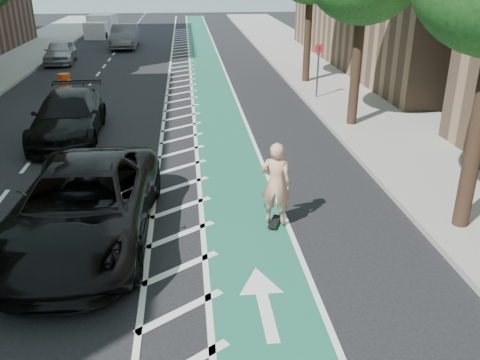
{
  "coord_description": "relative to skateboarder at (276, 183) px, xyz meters",
  "views": [
    {
      "loc": [
        1.77,
        -10.23,
        5.64
      ],
      "look_at": [
        2.9,
        0.45,
        1.1
      ],
      "focal_mm": 38.0,
      "sensor_mm": 36.0,
      "label": 1
    }
  ],
  "objects": [
    {
      "name": "buffer_strip",
      "position": [
        -2.2,
        9.74,
        -1.06
      ],
      "size": [
        1.4,
        90.0,
        0.01
      ],
      "primitive_type": "cube",
      "color": "silver",
      "rests_on": "ground"
    },
    {
      "name": "barrel_b",
      "position": [
        -5.95,
        9.24,
        -0.61
      ],
      "size": [
        0.7,
        0.7,
        0.96
      ],
      "color": "#E5460C",
      "rests_on": "ground"
    },
    {
      "name": "barrel_c",
      "position": [
        -7.7,
        14.24,
        -0.62
      ],
      "size": [
        0.7,
        0.7,
        0.95
      ],
      "color": "#D8420B",
      "rests_on": "ground"
    },
    {
      "name": "suv_far",
      "position": [
        -6.1,
        7.24,
        -0.28
      ],
      "size": [
        2.41,
        5.48,
        1.57
      ],
      "primitive_type": "imported",
      "rotation": [
        0.0,
        0.0,
        0.04
      ],
      "color": "black",
      "rests_on": "ground"
    },
    {
      "name": "curb_right",
      "position": [
        3.35,
        9.74,
        -0.99
      ],
      "size": [
        0.12,
        90.0,
        0.16
      ],
      "primitive_type": "cube",
      "color": "gray",
      "rests_on": "ground"
    },
    {
      "name": "sidewalk_right",
      "position": [
        5.8,
        9.74,
        -0.99
      ],
      "size": [
        5.0,
        90.0,
        0.15
      ],
      "primitive_type": "cube",
      "color": "gray",
      "rests_on": "ground"
    },
    {
      "name": "box_truck",
      "position": [
        -9.03,
        35.7,
        -0.23
      ],
      "size": [
        2.42,
        4.54,
        1.81
      ],
      "rotation": [
        0.0,
        0.0,
        -0.12
      ],
      "color": "white",
      "rests_on": "ground"
    },
    {
      "name": "ground",
      "position": [
        -3.7,
        -0.26,
        -1.07
      ],
      "size": [
        120.0,
        120.0,
        0.0
      ],
      "primitive_type": "plane",
      "color": "black",
      "rests_on": "ground"
    },
    {
      "name": "car_silver",
      "position": [
        -9.7,
        22.69,
        -0.35
      ],
      "size": [
        1.98,
        4.29,
        1.42
      ],
      "primitive_type": "imported",
      "rotation": [
        0.0,
        0.0,
        0.07
      ],
      "color": "#A3A2A7",
      "rests_on": "ground"
    },
    {
      "name": "skateboarder",
      "position": [
        0.0,
        0.0,
        0.0
      ],
      "size": [
        0.83,
        0.69,
        1.95
      ],
      "primitive_type": "imported",
      "rotation": [
        0.0,
        0.0,
        2.76
      ],
      "color": "tan",
      "rests_on": "skateboard"
    },
    {
      "name": "suv_near",
      "position": [
        -4.27,
        -0.29,
        -0.21
      ],
      "size": [
        3.12,
        6.29,
        1.72
      ],
      "primitive_type": "imported",
      "rotation": [
        0.0,
        0.0,
        -0.05
      ],
      "color": "black",
      "rests_on": "ground"
    },
    {
      "name": "car_grey",
      "position": [
        -6.36,
        28.94,
        -0.23
      ],
      "size": [
        1.78,
        5.07,
        1.67
      ],
      "primitive_type": "imported",
      "rotation": [
        0.0,
        0.0,
        -0.0
      ],
      "color": "#595A5E",
      "rests_on": "ground"
    },
    {
      "name": "skateboard",
      "position": [
        0.0,
        0.0,
        -0.99
      ],
      "size": [
        0.44,
        0.72,
        0.09
      ],
      "rotation": [
        0.0,
        0.0,
        -0.38
      ],
      "color": "black",
      "rests_on": "ground"
    },
    {
      "name": "barrel_a",
      "position": [
        -6.35,
        6.81,
        -0.6
      ],
      "size": [
        0.73,
        0.73,
        0.99
      ],
      "color": "orange",
      "rests_on": "ground"
    },
    {
      "name": "bike_lane",
      "position": [
        -0.7,
        9.74,
        -1.06
      ],
      "size": [
        2.0,
        90.0,
        0.01
      ],
      "primitive_type": "cube",
      "color": "#1B6149",
      "rests_on": "ground"
    },
    {
      "name": "sign_post",
      "position": [
        3.9,
        11.74,
        0.29
      ],
      "size": [
        0.35,
        0.08,
        2.47
      ],
      "color": "#4C4C4C",
      "rests_on": "ground"
    }
  ]
}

